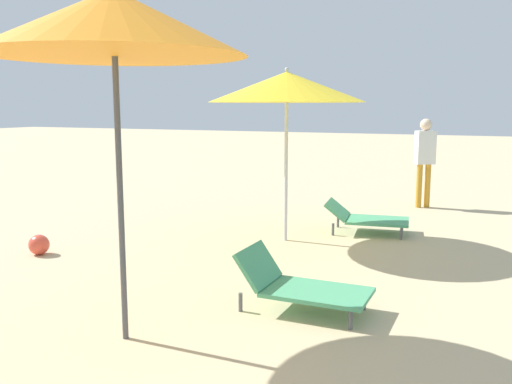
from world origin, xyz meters
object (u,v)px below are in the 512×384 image
at_px(umbrella_second, 114,23).
at_px(person_walking_near, 425,154).
at_px(lounger_second_shoreside, 299,285).
at_px(beach_ball, 39,245).
at_px(lounger_farthest_shoreside, 365,218).
at_px(umbrella_farthest, 287,87).

relative_size(umbrella_second, person_walking_near, 1.69).
height_order(lounger_second_shoreside, beach_ball, lounger_second_shoreside).
bearing_deg(umbrella_second, lounger_farthest_shoreside, 79.16).
height_order(umbrella_second, person_walking_near, umbrella_second).
relative_size(lounger_farthest_shoreside, beach_ball, 5.02).
bearing_deg(lounger_farthest_shoreside, umbrella_farthest, -143.62).
bearing_deg(person_walking_near, lounger_farthest_shoreside, 138.30).
distance_m(umbrella_second, beach_ball, 4.05).
relative_size(lounger_second_shoreside, beach_ball, 4.63).
distance_m(umbrella_second, umbrella_farthest, 3.82).
height_order(umbrella_second, umbrella_farthest, umbrella_second).
distance_m(person_walking_near, beach_ball, 7.15).
bearing_deg(lounger_second_shoreside, umbrella_farthest, 113.56).
bearing_deg(lounger_farthest_shoreside, beach_ball, -148.80).
height_order(umbrella_farthest, person_walking_near, umbrella_farthest).
bearing_deg(umbrella_farthest, lounger_farthest_shoreside, 45.34).
distance_m(umbrella_second, lounger_second_shoreside, 2.88).
distance_m(umbrella_second, lounger_farthest_shoreside, 5.40).
distance_m(lounger_farthest_shoreside, person_walking_near, 2.83).
bearing_deg(lounger_farthest_shoreside, lounger_second_shoreside, -95.66).
relative_size(person_walking_near, beach_ball, 6.39).
bearing_deg(beach_ball, lounger_farthest_shoreside, 40.16).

